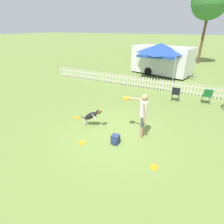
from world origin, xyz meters
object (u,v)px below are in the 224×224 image
frisbee_near_dog (77,118)px  folding_chair_green_right (207,95)px  leaping_dog (91,116)px  equipment_trailer (162,60)px  handler_person (142,110)px  frisbee_midfield (154,167)px  backpack_on_grass (115,139)px  tree_left_grove (211,0)px  frisbee_near_handler (82,143)px  canopy_tent_main (161,50)px  folding_chair_center (176,93)px

frisbee_near_dog → folding_chair_green_right: size_ratio=0.30×
leaping_dog → folding_chair_green_right: leaping_dog is taller
frisbee_near_dog → equipment_trailer: 10.79m
handler_person → frisbee_midfield: (0.96, -1.49, -1.11)m
backpack_on_grass → frisbee_near_dog: bearing=158.8°
equipment_trailer → tree_left_grove: 9.43m
frisbee_near_handler → tree_left_grove: bearing=82.1°
handler_person → leaping_dog: handler_person is taller
tree_left_grove → canopy_tent_main: bearing=-106.8°
handler_person → folding_chair_green_right: bearing=-30.7°
frisbee_near_handler → equipment_trailer: size_ratio=0.04×
frisbee_near_dog → equipment_trailer: equipment_trailer is taller
frisbee_near_handler → folding_chair_green_right: (3.96, 6.29, 0.52)m
leaping_dog → frisbee_midfield: size_ratio=4.20×
folding_chair_green_right → canopy_tent_main: canopy_tent_main is taller
frisbee_near_dog → tree_left_grove: tree_left_grove is taller
leaping_dog → canopy_tent_main: 9.77m
handler_person → equipment_trailer: 10.82m
canopy_tent_main → folding_chair_center: bearing=-65.4°
handler_person → frisbee_midfield: size_ratio=6.67×
handler_person → canopy_tent_main: 9.58m
leaping_dog → backpack_on_grass: (1.48, -0.68, -0.33)m
folding_chair_center → tree_left_grove: bearing=-92.8°
frisbee_near_handler → backpack_on_grass: size_ratio=0.74×
frisbee_near_dog → folding_chair_center: bearing=49.0°
equipment_trailer → leaping_dog: bearing=-78.4°
leaping_dog → folding_chair_green_right: size_ratio=1.26×
handler_person → backpack_on_grass: size_ratio=4.90×
tree_left_grove → frisbee_near_handler: bearing=-97.9°
backpack_on_grass → folding_chair_green_right: 6.42m
leaping_dog → folding_chair_green_right: bearing=133.2°
frisbee_midfield → canopy_tent_main: size_ratio=0.09×
leaping_dog → folding_chair_center: bearing=143.5°
backpack_on_grass → canopy_tent_main: 10.54m
backpack_on_grass → tree_left_grove: bearing=85.2°
frisbee_near_dog → canopy_tent_main: size_ratio=0.09×
folding_chair_green_right → equipment_trailer: size_ratio=0.15×
folding_chair_center → equipment_trailer: size_ratio=0.14×
backpack_on_grass → equipment_trailer: bearing=95.4°
handler_person → tree_left_grove: tree_left_grove is taller
frisbee_near_handler → frisbee_midfield: 2.73m
frisbee_near_handler → frisbee_midfield: bearing=-0.5°
frisbee_midfield → tree_left_grove: 20.61m
frisbee_near_dog → tree_left_grove: size_ratio=0.03×
frisbee_near_handler → frisbee_near_dog: 2.10m
frisbee_near_handler → frisbee_midfield: (2.73, -0.02, 0.00)m
frisbee_midfield → frisbee_near_handler: bearing=179.5°
frisbee_near_handler → frisbee_near_dog: bearing=133.1°
frisbee_near_handler → tree_left_grove: 20.77m
handler_person → folding_chair_green_right: (2.19, 4.82, -0.59)m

